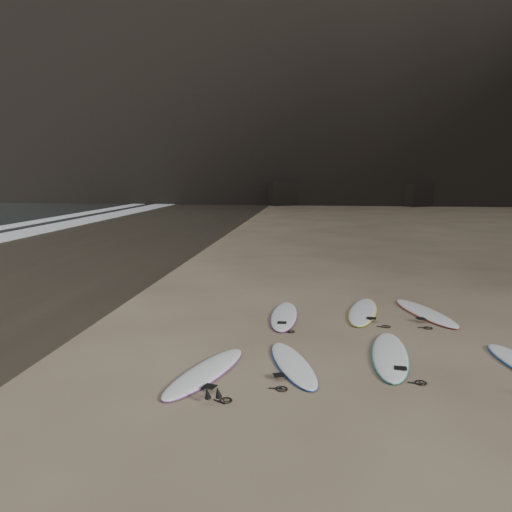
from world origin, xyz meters
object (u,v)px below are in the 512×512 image
Objects in this scene: surfboard_0 at (206,372)px; surfboard_1 at (293,364)px; surfboard_6 at (363,311)px; surfboard_7 at (425,312)px; surfboard_5 at (284,315)px; surfboard_2 at (390,355)px.

surfboard_1 is at bearing 38.43° from surfboard_0.
surfboard_6 is (1.54, 3.61, 0.01)m from surfboard_1.
surfboard_6 is at bearing 72.21° from surfboard_0.
surfboard_7 is at bearing 32.24° from surfboard_1.
surfboard_1 is at bearing -103.00° from surfboard_6.
surfboard_6 reaches higher than surfboard_1.
surfboard_5 is (-0.35, 3.00, 0.00)m from surfboard_1.
surfboard_1 is 0.92× the size of surfboard_5.
surfboard_1 is (1.46, 0.54, -0.00)m from surfboard_0.
surfboard_6 reaches higher than surfboard_5.
surfboard_6 and surfboard_7 have the same top height.
surfboard_0 is 0.95× the size of surfboard_7.
surfboard_0 is 3.44m from surfboard_2.
surfboard_6 is at bearing 163.26° from surfboard_7.
surfboard_1 is 0.88× the size of surfboard_7.
surfboard_1 is 0.88× the size of surfboard_6.
surfboard_0 is at bearing -107.49° from surfboard_5.
surfboard_1 is at bearing -83.49° from surfboard_5.
surfboard_2 is at bearing -48.14° from surfboard_5.
surfboard_1 is 3.92m from surfboard_6.
surfboard_2 reaches higher than surfboard_1.
surfboard_0 and surfboard_5 have the same top height.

